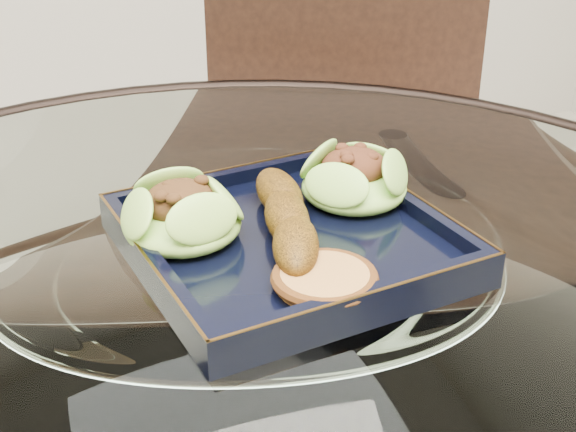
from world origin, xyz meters
name	(u,v)px	position (x,y,z in m)	size (l,w,h in m)	color
dining_table	(249,428)	(0.00, 0.00, 0.60)	(1.13, 1.13, 0.77)	white
dining_chair	(337,203)	(0.28, 0.45, 0.58)	(0.60, 0.60, 1.04)	black
navy_plate	(288,245)	(0.05, 0.03, 0.77)	(0.27, 0.27, 0.02)	black
lettuce_wrap_left	(182,218)	(-0.04, 0.06, 0.80)	(0.11, 0.11, 0.04)	#63A630
lettuce_wrap_right	(354,182)	(0.14, 0.08, 0.80)	(0.10, 0.10, 0.04)	#66AA31
roasted_plantain	(287,217)	(0.05, 0.04, 0.80)	(0.19, 0.04, 0.04)	brown
crumb_patty	(325,280)	(0.05, -0.06, 0.79)	(0.08, 0.08, 0.01)	#BB7A3E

